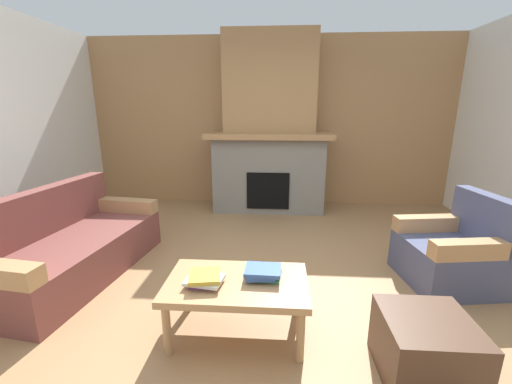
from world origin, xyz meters
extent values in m
plane|color=#9E754C|center=(0.00, 0.00, 0.00)|extent=(9.00, 9.00, 0.00)
cube|color=#A87A4C|center=(0.00, 3.00, 1.35)|extent=(6.00, 0.12, 2.70)
cube|color=gray|center=(0.00, 2.59, 0.57)|extent=(1.70, 0.70, 1.15)
cube|color=black|center=(0.00, 2.26, 0.38)|extent=(0.64, 0.08, 0.56)
cube|color=#A87A4C|center=(0.00, 2.54, 1.19)|extent=(1.90, 0.82, 0.08)
cube|color=#A87A4C|center=(0.00, 2.69, 1.97)|extent=(1.40, 0.50, 1.47)
cube|color=brown|center=(-1.81, 0.28, 0.20)|extent=(1.06, 1.89, 0.40)
cube|color=brown|center=(-2.15, 0.32, 0.62)|extent=(0.39, 1.81, 0.45)
cube|color=tan|center=(-1.71, 1.09, 0.48)|extent=(0.85, 0.27, 0.15)
cube|color=#474C6B|center=(1.75, 0.40, 0.20)|extent=(0.86, 0.86, 0.40)
cube|color=#474C6B|center=(2.05, 0.44, 0.62)|extent=(0.24, 0.77, 0.45)
cube|color=tan|center=(1.71, 0.70, 0.48)|extent=(0.77, 0.24, 0.15)
cube|color=tan|center=(1.79, 0.09, 0.48)|extent=(0.77, 0.24, 0.15)
cube|color=tan|center=(-0.14, -0.46, 0.41)|extent=(1.00, 0.60, 0.05)
cylinder|color=tan|center=(-0.58, -0.70, 0.19)|extent=(0.06, 0.06, 0.38)
cylinder|color=tan|center=(0.30, -0.70, 0.19)|extent=(0.06, 0.06, 0.38)
cylinder|color=tan|center=(-0.58, -0.22, 0.19)|extent=(0.06, 0.06, 0.38)
cylinder|color=tan|center=(0.30, -0.22, 0.19)|extent=(0.06, 0.06, 0.38)
cube|color=#4C3323|center=(1.05, -0.77, 0.20)|extent=(0.52, 0.52, 0.40)
cube|color=#7A3D84|center=(-0.35, -0.49, 0.44)|extent=(0.20, 0.20, 0.03)
cube|color=beige|center=(-0.35, -0.53, 0.47)|extent=(0.27, 0.23, 0.02)
cube|color=gold|center=(-0.35, -0.52, 0.49)|extent=(0.24, 0.25, 0.03)
cube|color=#3D7F4C|center=(0.06, -0.38, 0.44)|extent=(0.24, 0.22, 0.02)
cube|color=#335699|center=(0.03, -0.40, 0.47)|extent=(0.22, 0.22, 0.03)
cube|color=#335699|center=(0.05, -0.41, 0.50)|extent=(0.26, 0.21, 0.03)
camera|label=1|loc=(0.14, -2.48, 1.62)|focal=22.68mm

